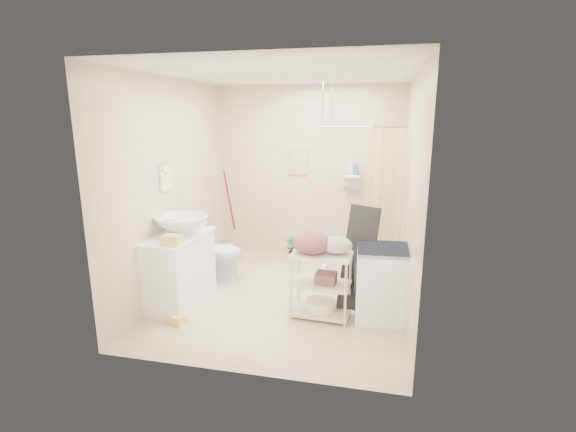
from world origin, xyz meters
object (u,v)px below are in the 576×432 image
vanity (179,269)px  laundry_rack (321,279)px  toilet (215,252)px  washing_machine (382,283)px

vanity → laundry_rack: 1.66m
toilet → washing_machine: washing_machine is taller
washing_machine → laundry_rack: bearing=-171.4°
toilet → laundry_rack: (1.54, -0.78, 0.06)m
vanity → washing_machine: bearing=7.6°
toilet → washing_machine: 2.27m
washing_machine → laundry_rack: (-0.64, -0.14, 0.04)m
vanity → washing_machine: (2.30, 0.15, -0.02)m
washing_machine → laundry_rack: size_ratio=0.91×
laundry_rack → toilet: bearing=157.2°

